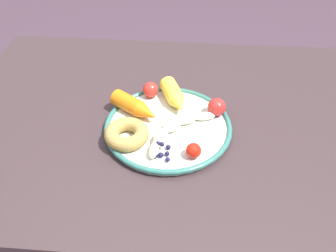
{
  "coord_description": "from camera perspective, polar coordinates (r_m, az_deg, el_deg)",
  "views": [
    {
      "loc": [
        0.02,
        -0.67,
        1.31
      ],
      "look_at": [
        -0.03,
        -0.04,
        0.75
      ],
      "focal_mm": 39.83,
      "sensor_mm": 36.0,
      "label": 1
    }
  ],
  "objects": [
    {
      "name": "dining_table",
      "position": [
        0.95,
        2.32,
        -3.38
      ],
      "size": [
        1.1,
        0.72,
        0.74
      ],
      "color": "#36282B",
      "rests_on": "ground_plane"
    },
    {
      "name": "plate",
      "position": [
        0.84,
        0.0,
        -0.15
      ],
      "size": [
        0.29,
        0.29,
        0.02
      ],
      "color": "silver",
      "rests_on": "dining_table"
    },
    {
      "name": "banana",
      "position": [
        0.82,
        1.11,
        -0.26
      ],
      "size": [
        0.14,
        0.16,
        0.03
      ],
      "color": "beige",
      "rests_on": "plate"
    },
    {
      "name": "carrot_orange",
      "position": [
        0.86,
        -4.99,
        2.91
      ],
      "size": [
        0.13,
        0.1,
        0.04
      ],
      "color": "orange",
      "rests_on": "plate"
    },
    {
      "name": "carrot_yellow",
      "position": [
        0.89,
        0.99,
        4.55
      ],
      "size": [
        0.08,
        0.12,
        0.04
      ],
      "color": "yellow",
      "rests_on": "plate"
    },
    {
      "name": "donut",
      "position": [
        0.8,
        -6.35,
        -1.23
      ],
      "size": [
        0.12,
        0.12,
        0.03
      ],
      "primitive_type": "torus",
      "rotation": [
        0.0,
        0.0,
        1.8
      ],
      "color": "#AB8944",
      "rests_on": "plate"
    },
    {
      "name": "blueberry_pile",
      "position": [
        0.77,
        -1.0,
        -3.87
      ],
      "size": [
        0.04,
        0.05,
        0.02
      ],
      "color": "#191638",
      "rests_on": "plate"
    },
    {
      "name": "tomato_near",
      "position": [
        0.86,
        7.46,
        2.91
      ],
      "size": [
        0.04,
        0.04,
        0.04
      ],
      "primitive_type": "sphere",
      "color": "red",
      "rests_on": "plate"
    },
    {
      "name": "tomato_mid",
      "position": [
        0.76,
        3.92,
        -3.78
      ],
      "size": [
        0.03,
        0.03,
        0.03
      ],
      "primitive_type": "sphere",
      "color": "red",
      "rests_on": "plate"
    },
    {
      "name": "tomato_far",
      "position": [
        0.91,
        -2.7,
        5.56
      ],
      "size": [
        0.04,
        0.04,
        0.04
      ],
      "primitive_type": "sphere",
      "color": "red",
      "rests_on": "plate"
    }
  ]
}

